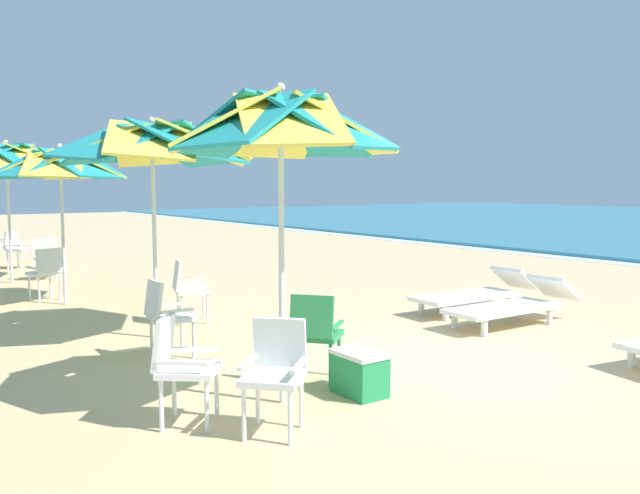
{
  "coord_description": "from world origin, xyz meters",
  "views": [
    {
      "loc": [
        4.79,
        -4.84,
        1.89
      ],
      "look_at": [
        -2.71,
        0.51,
        1.0
      ],
      "focal_mm": 36.09,
      "sensor_mm": 36.0,
      "label": 1
    }
  ],
  "objects_px": {
    "plastic_chair_2": "(315,331)",
    "beach_umbrella_2": "(60,166)",
    "plastic_chair_9": "(16,247)",
    "sun_lounger_2": "(476,293)",
    "sun_lounger_1": "(513,304)",
    "beach_umbrella_0": "(281,128)",
    "plastic_chair_3": "(166,313)",
    "plastic_chair_4": "(187,287)",
    "cooler_box": "(359,373)",
    "plastic_chair_1": "(275,368)",
    "beach_umbrella_3": "(6,159)",
    "plastic_chair_5": "(46,270)",
    "plastic_chair_6": "(47,255)",
    "beach_umbrella_1": "(152,145)",
    "plastic_chair_0": "(181,363)"
  },
  "relations": [
    {
      "from": "plastic_chair_3",
      "to": "sun_lounger_2",
      "type": "height_order",
      "value": "plastic_chair_3"
    },
    {
      "from": "beach_umbrella_2",
      "to": "plastic_chair_1",
      "type": "bearing_deg",
      "value": -0.37
    },
    {
      "from": "beach_umbrella_0",
      "to": "plastic_chair_3",
      "type": "xyz_separation_m",
      "value": [
        -1.97,
        -0.26,
        -1.87
      ]
    },
    {
      "from": "beach_umbrella_3",
      "to": "sun_lounger_2",
      "type": "distance_m",
      "value": 9.01
    },
    {
      "from": "beach_umbrella_0",
      "to": "plastic_chair_3",
      "type": "height_order",
      "value": "beach_umbrella_0"
    },
    {
      "from": "beach_umbrella_3",
      "to": "plastic_chair_3",
      "type": "bearing_deg",
      "value": 2.89
    },
    {
      "from": "sun_lounger_2",
      "to": "plastic_chair_5",
      "type": "bearing_deg",
      "value": -133.3
    },
    {
      "from": "plastic_chair_6",
      "to": "sun_lounger_2",
      "type": "height_order",
      "value": "plastic_chair_6"
    },
    {
      "from": "beach_umbrella_0",
      "to": "plastic_chair_4",
      "type": "xyz_separation_m",
      "value": [
        -3.52,
        0.68,
        -1.87
      ]
    },
    {
      "from": "beach_umbrella_2",
      "to": "sun_lounger_2",
      "type": "xyz_separation_m",
      "value": [
        4.17,
        4.86,
        -1.91
      ]
    },
    {
      "from": "beach_umbrella_1",
      "to": "plastic_chair_5",
      "type": "height_order",
      "value": "beach_umbrella_1"
    },
    {
      "from": "plastic_chair_1",
      "to": "plastic_chair_3",
      "type": "height_order",
      "value": "same"
    },
    {
      "from": "plastic_chair_0",
      "to": "beach_umbrella_3",
      "type": "bearing_deg",
      "value": 177.99
    },
    {
      "from": "plastic_chair_2",
      "to": "beach_umbrella_2",
      "type": "bearing_deg",
      "value": -170.63
    },
    {
      "from": "plastic_chair_2",
      "to": "plastic_chair_9",
      "type": "relative_size",
      "value": 1.0
    },
    {
      "from": "sun_lounger_1",
      "to": "beach_umbrella_1",
      "type": "bearing_deg",
      "value": -116.65
    },
    {
      "from": "plastic_chair_1",
      "to": "sun_lounger_2",
      "type": "bearing_deg",
      "value": 114.83
    },
    {
      "from": "sun_lounger_1",
      "to": "sun_lounger_2",
      "type": "bearing_deg",
      "value": 161.77
    },
    {
      "from": "sun_lounger_2",
      "to": "beach_umbrella_3",
      "type": "bearing_deg",
      "value": -144.25
    },
    {
      "from": "beach_umbrella_0",
      "to": "plastic_chair_3",
      "type": "distance_m",
      "value": 2.72
    },
    {
      "from": "plastic_chair_1",
      "to": "sun_lounger_2",
      "type": "distance_m",
      "value": 5.4
    },
    {
      "from": "plastic_chair_1",
      "to": "plastic_chair_9",
      "type": "height_order",
      "value": "same"
    },
    {
      "from": "plastic_chair_2",
      "to": "plastic_chair_3",
      "type": "relative_size",
      "value": 1.0
    },
    {
      "from": "plastic_chair_2",
      "to": "beach_umbrella_2",
      "type": "distance_m",
      "value": 5.92
    },
    {
      "from": "plastic_chair_0",
      "to": "plastic_chair_6",
      "type": "bearing_deg",
      "value": 173.73
    },
    {
      "from": "beach_umbrella_0",
      "to": "plastic_chair_6",
      "type": "xyz_separation_m",
      "value": [
        -8.86,
        0.05,
        -1.87
      ]
    },
    {
      "from": "plastic_chair_2",
      "to": "plastic_chair_3",
      "type": "xyz_separation_m",
      "value": [
        -1.64,
        -0.84,
        0.0
      ]
    },
    {
      "from": "plastic_chair_9",
      "to": "beach_umbrella_0",
      "type": "bearing_deg",
      "value": 0.53
    },
    {
      "from": "beach_umbrella_0",
      "to": "cooler_box",
      "type": "relative_size",
      "value": 5.48
    },
    {
      "from": "plastic_chair_5",
      "to": "plastic_chair_9",
      "type": "height_order",
      "value": "same"
    },
    {
      "from": "plastic_chair_5",
      "to": "plastic_chair_9",
      "type": "bearing_deg",
      "value": 175.15
    },
    {
      "from": "plastic_chair_4",
      "to": "plastic_chair_9",
      "type": "xyz_separation_m",
      "value": [
        -7.59,
        -0.78,
        0.0
      ]
    },
    {
      "from": "plastic_chair_4",
      "to": "sun_lounger_1",
      "type": "xyz_separation_m",
      "value": [
        2.69,
        3.53,
        -0.22
      ]
    },
    {
      "from": "plastic_chair_5",
      "to": "sun_lounger_2",
      "type": "height_order",
      "value": "plastic_chair_5"
    },
    {
      "from": "plastic_chair_6",
      "to": "beach_umbrella_2",
      "type": "bearing_deg",
      "value": -7.66
    },
    {
      "from": "plastic_chair_0",
      "to": "cooler_box",
      "type": "distance_m",
      "value": 1.65
    },
    {
      "from": "plastic_chair_1",
      "to": "beach_umbrella_3",
      "type": "xyz_separation_m",
      "value": [
        -9.38,
        -0.22,
        1.89
      ]
    },
    {
      "from": "plastic_chair_2",
      "to": "cooler_box",
      "type": "bearing_deg",
      "value": 10.75
    },
    {
      "from": "plastic_chair_0",
      "to": "plastic_chair_4",
      "type": "bearing_deg",
      "value": 155.39
    },
    {
      "from": "plastic_chair_3",
      "to": "plastic_chair_9",
      "type": "height_order",
      "value": "same"
    },
    {
      "from": "beach_umbrella_0",
      "to": "plastic_chair_1",
      "type": "distance_m",
      "value": 1.98
    },
    {
      "from": "plastic_chair_2",
      "to": "beach_umbrella_1",
      "type": "distance_m",
      "value": 3.27
    },
    {
      "from": "beach_umbrella_2",
      "to": "plastic_chair_6",
      "type": "bearing_deg",
      "value": 172.34
    },
    {
      "from": "plastic_chair_9",
      "to": "sun_lounger_2",
      "type": "bearing_deg",
      "value": 26.22
    },
    {
      "from": "beach_umbrella_3",
      "to": "plastic_chair_2",
      "type": "bearing_deg",
      "value": 7.92
    },
    {
      "from": "plastic_chair_4",
      "to": "plastic_chair_6",
      "type": "height_order",
      "value": "same"
    },
    {
      "from": "beach_umbrella_0",
      "to": "plastic_chair_6",
      "type": "relative_size",
      "value": 3.17
    },
    {
      "from": "beach_umbrella_1",
      "to": "beach_umbrella_3",
      "type": "height_order",
      "value": "beach_umbrella_3"
    },
    {
      "from": "plastic_chair_4",
      "to": "cooler_box",
      "type": "relative_size",
      "value": 1.73
    },
    {
      "from": "plastic_chair_3",
      "to": "plastic_chair_5",
      "type": "relative_size",
      "value": 1.0
    }
  ]
}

